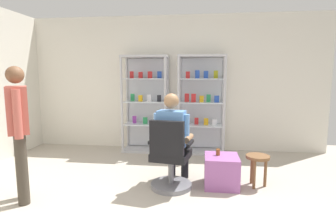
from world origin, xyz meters
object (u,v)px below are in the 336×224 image
object	(u,v)px
display_cabinet_left	(146,103)
office_chair	(170,161)
display_cabinet_right	(201,104)
wooden_stool	(258,162)
seated_shopkeeper	(173,135)
storage_crate	(221,171)
tea_glass	(218,152)
standing_customer	(19,126)

from	to	relation	value
display_cabinet_left	office_chair	world-z (taller)	display_cabinet_left
display_cabinet_right	wooden_stool	size ratio (longest dim) A/B	4.34
display_cabinet_left	wooden_stool	xyz separation A→B (m)	(1.88, -1.61, -0.62)
display_cabinet_right	seated_shopkeeper	distance (m)	1.75
seated_shopkeeper	wooden_stool	bearing A→B (deg)	4.10
storage_crate	display_cabinet_left	bearing A→B (deg)	130.09
office_chair	storage_crate	bearing A→B (deg)	15.79
tea_glass	standing_customer	size ratio (longest dim) A/B	0.05
tea_glass	wooden_stool	size ratio (longest dim) A/B	0.20
tea_glass	office_chair	bearing A→B (deg)	-160.21
display_cabinet_left	wooden_stool	world-z (taller)	display_cabinet_left
wooden_stool	standing_customer	bearing A→B (deg)	-164.41
display_cabinet_right	standing_customer	distance (m)	3.22
display_cabinet_left	seated_shopkeeper	distance (m)	1.86
office_chair	standing_customer	size ratio (longest dim) A/B	0.59
seated_shopkeeper	tea_glass	world-z (taller)	seated_shopkeeper
display_cabinet_right	standing_customer	bearing A→B (deg)	-131.32
display_cabinet_left	storage_crate	distance (m)	2.29
storage_crate	wooden_stool	world-z (taller)	wooden_stool
standing_customer	display_cabinet_left	bearing A→B (deg)	67.03
seated_shopkeeper	office_chair	bearing A→B (deg)	-99.08
office_chair	storage_crate	world-z (taller)	office_chair
display_cabinet_left	standing_customer	bearing A→B (deg)	-112.97
tea_glass	seated_shopkeeper	bearing A→B (deg)	-173.61
display_cabinet_left	standing_customer	xyz separation A→B (m)	(-1.02, -2.42, -0.03)
wooden_stool	display_cabinet_left	bearing A→B (deg)	139.51
office_chair	display_cabinet_right	bearing A→B (deg)	77.94
office_chair	wooden_stool	bearing A→B (deg)	11.70
standing_customer	seated_shopkeeper	bearing A→B (deg)	22.54
office_chair	tea_glass	world-z (taller)	office_chair
display_cabinet_right	tea_glass	world-z (taller)	display_cabinet_right
office_chair	seated_shopkeeper	size ratio (longest dim) A/B	0.74
office_chair	seated_shopkeeper	xyz separation A→B (m)	(0.03, 0.16, 0.32)
seated_shopkeeper	wooden_stool	distance (m)	1.21
office_chair	tea_glass	distance (m)	0.68
storage_crate	standing_customer	size ratio (longest dim) A/B	0.29
display_cabinet_right	tea_glass	xyz separation A→B (m)	(0.24, -1.62, -0.50)
standing_customer	office_chair	bearing A→B (deg)	18.15
display_cabinet_right	seated_shopkeeper	bearing A→B (deg)	-102.34
standing_customer	wooden_stool	xyz separation A→B (m)	(2.91, 0.81, -0.58)
office_chair	standing_customer	bearing A→B (deg)	-161.85
seated_shopkeeper	display_cabinet_right	bearing A→B (deg)	77.66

